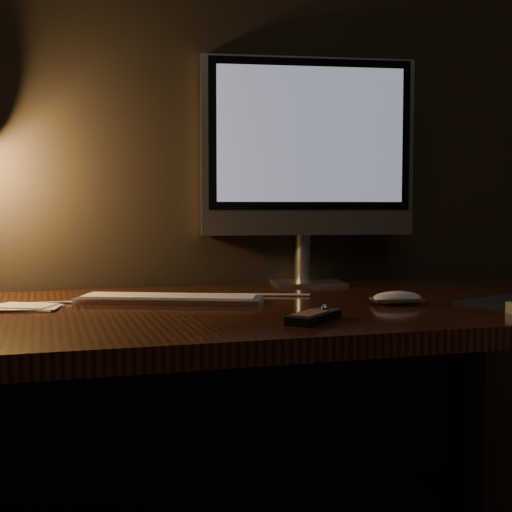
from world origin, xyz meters
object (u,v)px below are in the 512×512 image
object	(u,v)px
desk	(234,360)
media_remote	(314,316)
monitor	(308,151)
keyboard	(170,298)
mouse	(397,300)

from	to	relation	value
desk	media_remote	world-z (taller)	media_remote
monitor	desk	bearing A→B (deg)	-127.25
keyboard	mouse	distance (m)	0.47
desk	keyboard	distance (m)	0.19
media_remote	mouse	bearing A→B (deg)	-10.73
mouse	media_remote	xyz separation A→B (m)	(-0.24, -0.15, -0.00)
keyboard	media_remote	distance (m)	0.38
keyboard	monitor	bearing A→B (deg)	53.01
desk	monitor	bearing A→B (deg)	44.03
mouse	keyboard	bearing A→B (deg)	167.23
monitor	media_remote	distance (m)	0.68
keyboard	mouse	size ratio (longest dim) A/B	3.81
monitor	media_remote	xyz separation A→B (m)	(-0.20, -0.56, -0.33)
keyboard	media_remote	bearing A→B (deg)	-36.60
monitor	mouse	size ratio (longest dim) A/B	5.67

